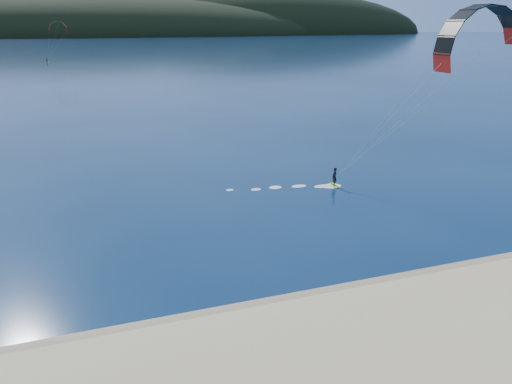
% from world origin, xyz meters
% --- Properties ---
extents(ground, '(1800.00, 1800.00, 0.00)m').
position_xyz_m(ground, '(0.00, 0.00, 0.00)').
color(ground, '#08203D').
rests_on(ground, ground).
extents(wet_sand, '(220.00, 2.50, 0.10)m').
position_xyz_m(wet_sand, '(0.00, 4.50, 0.05)').
color(wet_sand, '#967D57').
rests_on(wet_sand, ground).
extents(headland, '(1200.00, 310.00, 140.00)m').
position_xyz_m(headland, '(0.63, 745.28, 0.00)').
color(headland, black).
rests_on(headland, ground).
extents(kitesurfer_near, '(25.07, 8.23, 16.59)m').
position_xyz_m(kitesurfer_near, '(24.13, 17.23, 12.19)').
color(kitesurfer_near, '#B4DF1A').
rests_on(kitesurfer_near, ground).
extents(kitesurfer_far, '(10.64, 6.60, 14.94)m').
position_xyz_m(kitesurfer_far, '(-20.33, 194.24, 12.47)').
color(kitesurfer_far, '#B4DF1A').
rests_on(kitesurfer_far, ground).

